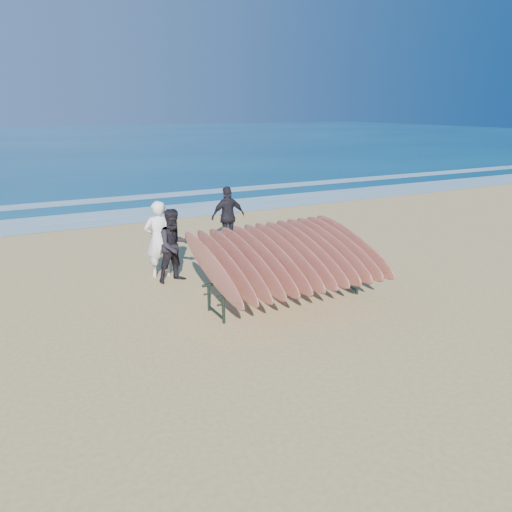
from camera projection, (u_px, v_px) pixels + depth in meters
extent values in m
plane|color=tan|center=(277.00, 318.00, 8.93)|extent=(120.00, 120.00, 0.00)
plane|color=navy|center=(32.00, 141.00, 55.65)|extent=(160.00, 160.00, 0.00)
plane|color=white|center=(134.00, 215.00, 17.42)|extent=(160.00, 160.00, 0.00)
plane|color=white|center=(113.00, 199.00, 20.40)|extent=(160.00, 160.00, 0.00)
cylinder|color=#1B2B24|center=(224.00, 310.00, 8.65)|extent=(0.06, 0.06, 0.50)
cylinder|color=#1B2B24|center=(358.00, 282.00, 10.00)|extent=(0.06, 0.06, 0.50)
cylinder|color=#1B2B24|center=(209.00, 298.00, 9.20)|extent=(0.06, 0.06, 0.50)
cylinder|color=#1B2B24|center=(338.00, 273.00, 10.55)|extent=(0.06, 0.06, 0.50)
cylinder|color=#1B2B24|center=(296.00, 283.00, 9.26)|extent=(3.20, 0.10, 0.06)
cylinder|color=#1B2B24|center=(278.00, 273.00, 9.80)|extent=(3.20, 0.10, 0.06)
cylinder|color=#1B2B24|center=(216.00, 312.00, 8.98)|extent=(0.05, 0.65, 0.04)
cylinder|color=#1B2B24|center=(347.00, 286.00, 10.33)|extent=(0.05, 0.65, 0.04)
ellipsoid|color=#720809|center=(211.00, 267.00, 8.70)|extent=(0.11, 2.66, 1.17)
ellipsoid|color=#720809|center=(225.00, 265.00, 8.81)|extent=(0.11, 2.66, 1.17)
ellipsoid|color=#720809|center=(238.00, 263.00, 8.93)|extent=(0.11, 2.66, 1.17)
ellipsoid|color=#720809|center=(251.00, 261.00, 9.05)|extent=(0.11, 2.66, 1.17)
ellipsoid|color=#720809|center=(263.00, 259.00, 9.17)|extent=(0.11, 2.66, 1.17)
ellipsoid|color=#720809|center=(275.00, 257.00, 9.29)|extent=(0.11, 2.66, 1.17)
ellipsoid|color=#720809|center=(287.00, 255.00, 9.40)|extent=(0.11, 2.66, 1.17)
ellipsoid|color=#720809|center=(298.00, 254.00, 9.52)|extent=(0.11, 2.66, 1.17)
ellipsoid|color=#720809|center=(310.00, 252.00, 9.64)|extent=(0.11, 2.66, 1.17)
ellipsoid|color=#720809|center=(321.00, 250.00, 9.76)|extent=(0.11, 2.66, 1.17)
ellipsoid|color=#720809|center=(331.00, 248.00, 9.87)|extent=(0.11, 2.66, 1.17)
ellipsoid|color=#720809|center=(342.00, 247.00, 9.99)|extent=(0.11, 2.66, 1.17)
ellipsoid|color=#720809|center=(352.00, 245.00, 10.11)|extent=(0.11, 2.66, 1.17)
imported|color=silver|center=(159.00, 239.00, 10.92)|extent=(0.63, 0.42, 1.70)
imported|color=black|center=(175.00, 246.00, 10.61)|extent=(0.85, 0.70, 1.59)
imported|color=black|center=(228.00, 216.00, 13.41)|extent=(0.95, 0.41, 1.62)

